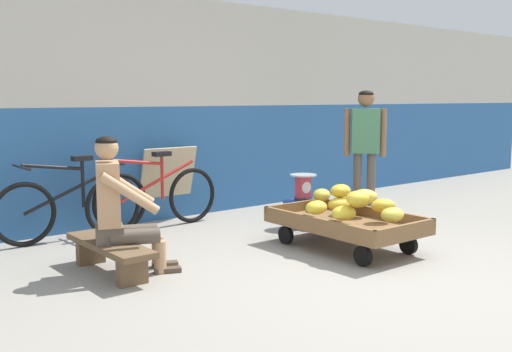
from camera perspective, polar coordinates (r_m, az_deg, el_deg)
ground_plane at (r=4.96m, az=12.13°, el=-9.60°), size 80.00×80.00×0.00m
back_wall at (r=7.28m, az=-8.44°, el=6.40°), size 16.00×0.30×2.63m
banana_cart at (r=5.78m, az=8.56°, el=-4.62°), size 0.85×1.45×0.36m
banana_pile at (r=5.73m, az=9.05°, el=-2.48°), size 0.85×1.39×0.27m
low_bench at (r=5.08m, az=-13.83°, el=-6.93°), size 0.30×1.10×0.27m
vendor_seated at (r=5.00m, az=-12.95°, el=-2.80°), size 0.74×0.62×1.14m
plastic_crate at (r=6.75m, az=4.52°, el=-3.56°), size 0.36×0.28×0.30m
weighing_scale at (r=6.70m, az=4.55°, el=-1.02°), size 0.30×0.30×0.29m
bicycle_near_left at (r=6.38m, az=-17.05°, el=-2.69°), size 1.66×0.48×0.86m
bicycle_far_left at (r=6.65m, az=-9.70°, el=-2.05°), size 1.66×0.48×0.86m
sign_board at (r=7.13m, az=-8.55°, el=-0.72°), size 0.70×0.26×0.87m
customer_adult at (r=7.11m, az=10.41°, el=3.41°), size 0.37×0.37×1.53m
shopping_bag at (r=6.51m, az=6.79°, el=-4.28°), size 0.18×0.12×0.24m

